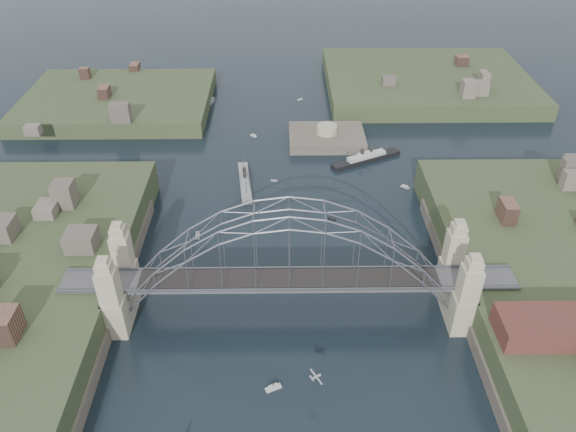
# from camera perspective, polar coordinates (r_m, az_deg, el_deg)

# --- Properties ---
(ground) EXTENTS (500.00, 500.00, 0.00)m
(ground) POSITION_cam_1_polar(r_m,az_deg,el_deg) (109.78, 0.11, -9.73)
(ground) COLOR black
(ground) RESTS_ON ground
(bridge) EXTENTS (84.00, 13.80, 24.60)m
(bridge) POSITION_cam_1_polar(r_m,az_deg,el_deg) (101.45, 0.12, -4.79)
(bridge) COLOR #4F4F52
(bridge) RESTS_ON ground
(headland_nw) EXTENTS (60.00, 45.00, 9.00)m
(headland_nw) POSITION_cam_1_polar(r_m,az_deg,el_deg) (196.64, -16.82, 10.62)
(headland_nw) COLOR #374525
(headland_nw) RESTS_ON ground
(headland_ne) EXTENTS (70.00, 55.00, 9.50)m
(headland_ne) POSITION_cam_1_polar(r_m,az_deg,el_deg) (209.17, 13.86, 12.65)
(headland_ne) COLOR #374525
(headland_ne) RESTS_ON ground
(fort_island) EXTENTS (22.00, 16.00, 9.40)m
(fort_island) POSITION_cam_1_polar(r_m,az_deg,el_deg) (167.51, 3.93, 7.41)
(fort_island) COLOR #554D43
(fort_island) RESTS_ON ground
(wharf_shed) EXTENTS (20.00, 8.00, 4.00)m
(wharf_shed) POSITION_cam_1_polar(r_m,az_deg,el_deg) (103.23, 25.89, -10.12)
(wharf_shed) COLOR #592D26
(wharf_shed) RESTS_ON shore_east
(naval_cruiser_near) EXTENTS (4.66, 19.25, 5.73)m
(naval_cruiser_near) POSITION_cam_1_polar(r_m,az_deg,el_deg) (146.40, -4.42, 3.51)
(naval_cruiser_near) COLOR gray
(naval_cruiser_near) RESTS_ON ground
(naval_cruiser_far) EXTENTS (7.78, 17.97, 6.10)m
(naval_cruiser_far) POSITION_cam_1_polar(r_m,az_deg,el_deg) (188.04, -8.91, 10.74)
(naval_cruiser_far) COLOR gray
(naval_cruiser_far) RESTS_ON ground
(ocean_liner) EXTENTS (20.34, 12.15, 5.23)m
(ocean_liner) POSITION_cam_1_polar(r_m,az_deg,el_deg) (158.19, 7.96, 5.82)
(ocean_liner) COLOR black
(ocean_liner) RESTS_ON ground
(aeroplane) EXTENTS (2.04, 3.13, 0.50)m
(aeroplane) POSITION_cam_1_polar(r_m,az_deg,el_deg) (92.86, 2.78, -16.08)
(aeroplane) COLOR silver
(small_boat_a) EXTENTS (1.08, 2.76, 1.43)m
(small_boat_a) POSITION_cam_1_polar(r_m,az_deg,el_deg) (129.61, -9.19, -1.91)
(small_boat_a) COLOR silver
(small_boat_a) RESTS_ON ground
(small_boat_b) EXTENTS (1.93, 1.64, 0.45)m
(small_boat_b) POSITION_cam_1_polar(r_m,az_deg,el_deg) (133.60, 4.48, -0.32)
(small_boat_b) COLOR silver
(small_boat_b) RESTS_ON ground
(small_boat_c) EXTENTS (2.88, 1.94, 1.43)m
(small_boat_c) POSITION_cam_1_polar(r_m,az_deg,el_deg) (97.68, -1.51, -17.07)
(small_boat_c) COLOR silver
(small_boat_c) RESTS_ON ground
(small_boat_d) EXTENTS (2.36, 2.12, 1.43)m
(small_boat_d) POSITION_cam_1_polar(r_m,az_deg,el_deg) (148.02, 11.85, 2.92)
(small_boat_d) COLOR silver
(small_boat_d) RESTS_ON ground
(small_boat_e) EXTENTS (1.42, 3.09, 1.43)m
(small_boat_e) POSITION_cam_1_polar(r_m,az_deg,el_deg) (153.49, -13.62, 3.90)
(small_boat_e) COLOR silver
(small_boat_e) RESTS_ON ground
(small_boat_f) EXTENTS (1.81, 0.95, 0.45)m
(small_boat_f) POSITION_cam_1_polar(r_m,az_deg,el_deg) (147.73, -1.42, 3.60)
(small_boat_f) COLOR silver
(small_boat_f) RESTS_ON ground
(small_boat_h) EXTENTS (2.08, 1.90, 1.43)m
(small_boat_h) POSITION_cam_1_polar(r_m,az_deg,el_deg) (170.40, -3.52, 8.17)
(small_boat_h) COLOR silver
(small_boat_h) RESTS_ON ground
(small_boat_i) EXTENTS (1.59, 2.39, 0.45)m
(small_boat_i) POSITION_cam_1_polar(r_m,az_deg,el_deg) (127.63, 15.17, -3.58)
(small_boat_i) COLOR silver
(small_boat_i) RESTS_ON ground
(small_boat_k) EXTENTS (1.86, 1.45, 0.45)m
(small_boat_k) POSITION_cam_1_polar(r_m,az_deg,el_deg) (194.74, 1.24, 11.78)
(small_boat_k) COLOR silver
(small_boat_k) RESTS_ON ground
(small_boat_l) EXTENTS (1.78, 3.11, 0.45)m
(small_boat_l) POSITION_cam_1_polar(r_m,az_deg,el_deg) (144.03, -18.48, 0.66)
(small_boat_l) COLOR silver
(small_boat_l) RESTS_ON ground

